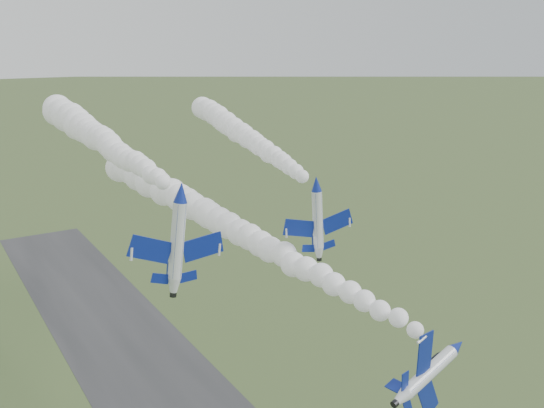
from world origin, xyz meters
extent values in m
cylinder|color=silver|center=(10.38, -2.61, 32.24)|extent=(2.83, 7.51, 1.56)
cone|color=navy|center=(11.19, -7.18, 32.24)|extent=(1.88, 2.17, 1.56)
cone|color=silver|center=(9.59, 1.78, 32.24)|extent=(1.81, 1.83, 1.56)
cylinder|color=black|center=(9.44, 2.64, 32.24)|extent=(0.87, 0.66, 0.79)
ellipsoid|color=black|center=(11.18, -4.39, 32.34)|extent=(1.47, 2.66, 1.04)
cube|color=navy|center=(9.58, -2.04, 34.78)|extent=(1.33, 2.24, 3.96)
cube|color=navy|center=(10.68, -1.85, 29.65)|extent=(1.33, 2.24, 3.96)
cube|color=navy|center=(9.44, 0.95, 33.61)|extent=(0.62, 1.03, 1.73)
cube|color=navy|center=(10.02, 1.06, 30.87)|extent=(0.62, 1.03, 1.73)
cube|color=navy|center=(10.86, 0.99, 32.48)|extent=(2.12, 1.71, 0.51)
cylinder|color=silver|center=(-8.10, 21.32, 45.17)|extent=(2.12, 8.81, 1.74)
cone|color=navy|center=(-8.34, 15.81, 45.17)|extent=(1.84, 2.36, 1.74)
cone|color=silver|center=(-7.86, 26.63, 45.17)|extent=(1.82, 1.95, 1.74)
cylinder|color=black|center=(-7.82, 27.67, 45.17)|extent=(0.91, 0.66, 0.88)
ellipsoid|color=black|center=(-8.13, 19.07, 45.75)|extent=(1.29, 3.05, 1.16)
cube|color=navy|center=(-11.18, 22.29, 45.40)|extent=(4.88, 2.71, 0.73)
cube|color=navy|center=(-4.98, 22.02, 44.63)|extent=(4.88, 2.71, 0.73)
cube|color=navy|center=(-9.56, 25.76, 45.37)|extent=(2.13, 1.24, 0.36)
cube|color=navy|center=(-6.25, 25.62, 44.97)|extent=(2.13, 1.24, 0.36)
cube|color=navy|center=(-7.75, 25.43, 46.51)|extent=(0.48, 1.68, 2.29)
cylinder|color=silver|center=(10.21, 21.32, 43.85)|extent=(2.95, 7.58, 1.41)
cone|color=navy|center=(9.21, 16.73, 43.85)|extent=(1.79, 2.20, 1.41)
cone|color=silver|center=(11.17, 25.74, 43.85)|extent=(1.71, 1.86, 1.41)
cylinder|color=black|center=(11.36, 26.61, 43.85)|extent=(0.81, 0.67, 0.71)
ellipsoid|color=black|center=(9.78, 19.45, 44.35)|extent=(1.46, 2.69, 0.94)
cube|color=navy|center=(7.77, 22.57, 43.56)|extent=(4.44, 2.94, 0.37)
cube|color=navy|center=(12.96, 21.45, 43.87)|extent=(4.44, 2.94, 0.37)
cube|color=navy|center=(9.62, 25.26, 43.76)|extent=(1.94, 1.33, 0.19)
cube|color=navy|center=(12.38, 24.66, 43.93)|extent=(1.94, 1.33, 0.19)
cube|color=navy|center=(10.89, 24.77, 45.00)|extent=(0.52, 1.43, 1.95)
camera|label=1|loc=(-33.31, -38.89, 61.57)|focal=40.00mm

